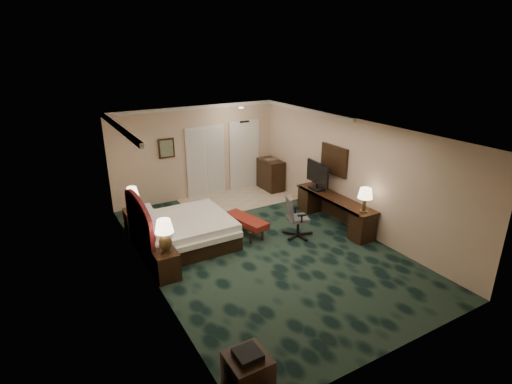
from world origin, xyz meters
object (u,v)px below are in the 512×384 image
nightstand_near (166,265)px  tv (317,176)px  desk (334,211)px  nightstand_far (134,220)px  desk_chair (298,217)px  bed (186,231)px  lamp_far (133,199)px  side_table (248,374)px  lamp_near (165,236)px  minibar (271,175)px  bed_bench (246,225)px

nightstand_near → tv: (4.44, 0.99, 0.81)m
nightstand_near → desk: 4.48m
nightstand_far → desk_chair: desk_chair is taller
bed → tv: bearing=-2.4°
nightstand_near → lamp_far: 2.52m
side_table → tv: bearing=43.8°
lamp_near → lamp_far: size_ratio=1.15×
bed → minibar: bearing=30.9°
desk → side_table: bearing=-141.5°
bed → side_table: bearing=-100.2°
bed → bed_bench: bed is taller
desk → nightstand_far: bearing=154.4°
desk_chair → nightstand_near: bearing=-159.2°
tv → lamp_far: bearing=166.9°
side_table → desk_chair: bearing=46.5°
bed → nightstand_far: (-0.85, 1.30, -0.04)m
bed → desk: desk is taller
bed → nightstand_near: size_ratio=3.52×
side_table → nightstand_near: bearing=91.0°
nightstand_near → lamp_near: 0.62m
lamp_far → nightstand_near: bearing=-90.4°
nightstand_far → lamp_far: bearing=24.9°
desk → desk_chair: (-1.18, -0.11, 0.14)m
bed → side_table: (-0.78, -4.35, -0.02)m
side_table → minibar: size_ratio=0.61×
lamp_far → tv: 4.66m
bed → minibar: size_ratio=2.06×
lamp_far → bed_bench: (2.27, -1.52, -0.62)m
desk_chair → bed: bearing=176.0°
bed_bench → minibar: size_ratio=1.28×
nightstand_near → desk: size_ratio=0.22×
bed → side_table: bed is taller
desk_chair → nightstand_far: bearing=163.0°
desk_chair → tv: bearing=52.2°
nightstand_far → desk: bearing=-25.6°
bed → desk: 3.72m
nightstand_far → tv: tv is taller
nightstand_far → minibar: (4.46, 0.87, 0.21)m
side_table → lamp_far: bearing=90.4°
minibar → desk_chair: bearing=-110.6°
bed_bench → minibar: bearing=34.6°
lamp_far → tv: bearing=-18.3°
side_table → lamp_near: bearing=90.4°
bed → nightstand_far: bearing=123.1°
bed_bench → side_table: (-2.23, -4.14, 0.08)m
lamp_near → bed_bench: lamp_near is taller
bed_bench → side_table: side_table is taller
side_table → tv: size_ratio=0.62×
nightstand_far → nightstand_near: bearing=-89.8°
lamp_far → minibar: size_ratio=0.61×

